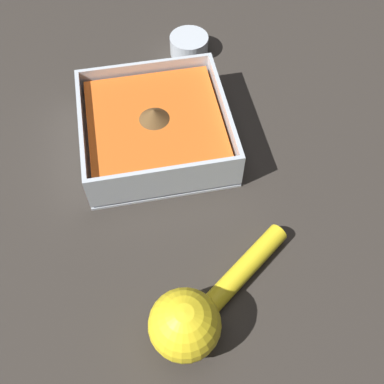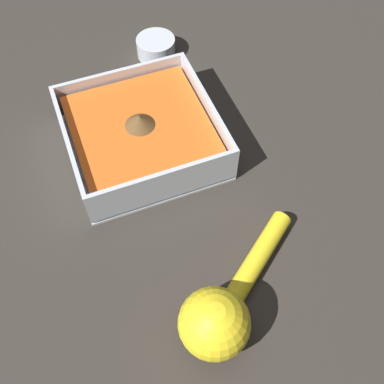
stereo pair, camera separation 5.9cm
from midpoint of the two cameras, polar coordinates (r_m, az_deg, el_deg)
The scene contains 4 objects.
ground_plane at distance 0.70m, azimuth -7.71°, elevation 7.93°, with size 4.00×4.00×0.00m, color #332D28.
square_dish at distance 0.66m, azimuth -8.96°, elevation 6.90°, with size 0.21×0.21×0.07m.
spice_bowl at distance 0.82m, azimuth -6.74°, elevation 17.64°, with size 0.07×0.07×0.03m.
lemon_squeezer at distance 0.51m, azimuth 0.37°, elevation -15.36°, with size 0.15×0.19×0.08m.
Camera 2 is at (-0.46, 0.11, 0.52)m, focal length 42.00 mm.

